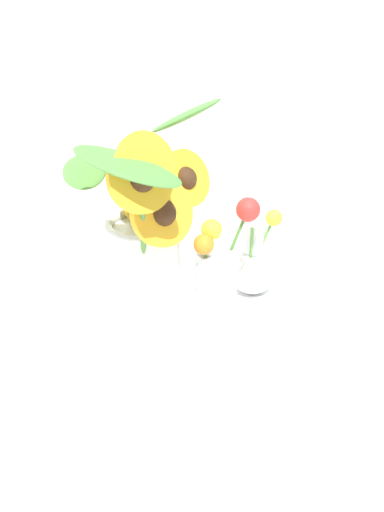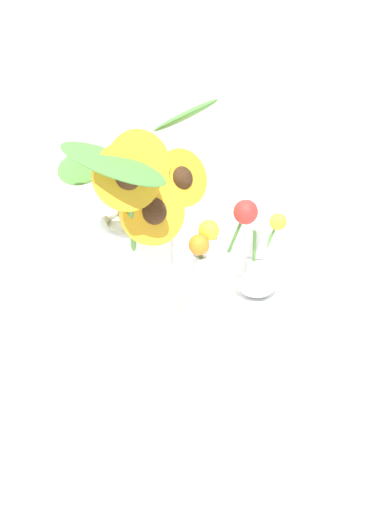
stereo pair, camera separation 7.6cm
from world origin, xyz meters
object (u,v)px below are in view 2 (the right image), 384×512
object	(u,v)px
mason_jar_sunflowers	(142,249)
vase_bulb_right	(258,256)
serving_tray	(192,315)
vase_small_center	(214,276)

from	to	relation	value
mason_jar_sunflowers	vase_bulb_right	size ratio (longest dim) A/B	1.96
serving_tray	vase_bulb_right	distance (m)	0.15
vase_small_center	mason_jar_sunflowers	bearing A→B (deg)	164.20
serving_tray	mason_jar_sunflowers	world-z (taller)	mason_jar_sunflowers
mason_jar_sunflowers	vase_small_center	size ratio (longest dim) A/B	1.69
vase_small_center	serving_tray	bearing A→B (deg)	99.51
mason_jar_sunflowers	vase_bulb_right	distance (m)	0.22
mason_jar_sunflowers	vase_small_center	distance (m)	0.12
serving_tray	mason_jar_sunflowers	bearing A→B (deg)	-165.49
mason_jar_sunflowers	vase_bulb_right	bearing A→B (deg)	3.91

